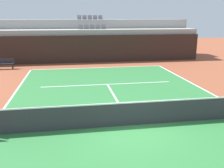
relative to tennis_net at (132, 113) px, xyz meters
name	(u,v)px	position (x,y,z in m)	size (l,w,h in m)	color
ground_plane	(131,125)	(0.00, 0.00, -0.51)	(80.00, 80.00, 0.00)	brown
court_surface	(131,125)	(0.00, 0.00, -0.50)	(11.00, 24.00, 0.01)	#2D7238
baseline_far	(98,68)	(0.00, 11.95, -0.50)	(11.00, 0.10, 0.00)	white
service_line_far	(107,84)	(0.00, 6.40, -0.50)	(8.26, 0.10, 0.00)	white
centre_service_line	(117,100)	(0.00, 3.20, -0.50)	(0.10, 6.40, 0.00)	white
back_wall	(94,49)	(0.00, 14.77, 0.76)	(20.60, 0.30, 2.53)	black
stands_tier_lower	(93,45)	(0.00, 16.12, 1.00)	(20.60, 2.40, 3.01)	#9E9E99
stands_tier_upper	(90,38)	(0.00, 18.52, 1.45)	(20.60, 2.40, 3.91)	#9E9E99
seating_row_lower	(92,28)	(0.00, 16.22, 2.63)	(2.68, 0.44, 0.44)	slate
seating_row_upper	(90,18)	(0.00, 18.62, 3.53)	(2.68, 0.44, 0.44)	slate
tennis_net	(132,113)	(0.00, 0.00, 0.00)	(11.08, 0.08, 1.07)	black
player_bench	(5,63)	(-7.58, 12.75, 0.00)	(1.50, 0.40, 0.85)	#232328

